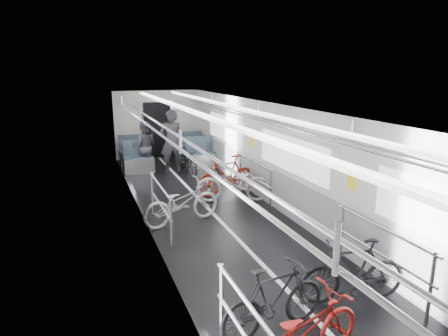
% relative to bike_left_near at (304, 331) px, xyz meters
% --- Properties ---
extents(car_shell, '(3.02, 14.01, 2.41)m').
position_rel_bike_left_near_xyz_m(car_shell, '(0.58, 5.75, 0.72)').
color(car_shell, black).
rests_on(car_shell, ground).
extents(bike_left_near, '(1.63, 0.82, 0.82)m').
position_rel_bike_left_near_xyz_m(bike_left_near, '(0.00, 0.00, 0.00)').
color(bike_left_near, '#AB1A15').
rests_on(bike_left_near, floor).
extents(bike_left_mid, '(1.55, 0.63, 0.90)m').
position_rel_bike_left_near_xyz_m(bike_left_mid, '(-0.05, 0.60, 0.04)').
color(bike_left_mid, black).
rests_on(bike_left_mid, floor).
extents(bike_left_far, '(1.83, 1.02, 0.91)m').
position_rel_bike_left_near_xyz_m(bike_left_far, '(-0.21, 4.47, 0.05)').
color(bike_left_far, silver).
rests_on(bike_left_far, floor).
extents(bike_right_near, '(1.59, 0.71, 0.93)m').
position_rel_bike_left_near_xyz_m(bike_right_near, '(1.27, 0.82, 0.05)').
color(bike_right_near, black).
rests_on(bike_right_near, floor).
extents(bike_right_mid, '(1.91, 1.13, 0.95)m').
position_rel_bike_left_near_xyz_m(bike_right_mid, '(1.31, 5.37, 0.07)').
color(bike_right_mid, '#ABAAAF').
rests_on(bike_right_mid, floor).
extents(bike_right_far, '(1.74, 0.77, 1.01)m').
position_rel_bike_left_near_xyz_m(bike_right_far, '(1.36, 5.97, 0.10)').
color(bike_right_far, maroon).
rests_on(bike_right_far, floor).
extents(bike_aisle, '(0.67, 1.71, 0.88)m').
position_rel_bike_left_near_xyz_m(bike_aisle, '(1.02, 8.47, 0.03)').
color(bike_aisle, black).
rests_on(bike_aisle, floor).
extents(person_standing, '(0.75, 0.52, 1.97)m').
position_rel_bike_left_near_xyz_m(person_standing, '(0.54, 8.57, 0.57)').
color(person_standing, black).
rests_on(person_standing, floor).
extents(person_seated, '(0.90, 0.78, 1.59)m').
position_rel_bike_left_near_xyz_m(person_seated, '(-0.21, 9.06, 0.39)').
color(person_seated, '#2B2A31').
rests_on(person_seated, floor).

